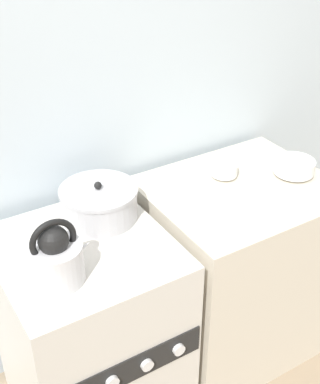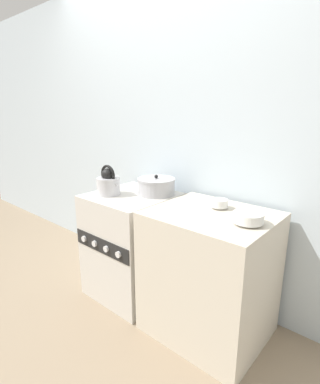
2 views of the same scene
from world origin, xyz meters
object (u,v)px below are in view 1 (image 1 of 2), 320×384
Objects in this scene: kettle at (56,257)px; enamel_bowl at (294,166)px; small_ceramic_bowl at (224,169)px; stove at (91,333)px; cooking_pot at (99,203)px.

kettle is 1.36× the size of enamel_bowl.
kettle is at bearing -164.92° from small_ceramic_bowl.
enamel_bowl is (0.95, -0.02, 0.46)m from stove.
cooking_pot is (0.13, 0.14, 0.47)m from stove.
stove is at bearing 39.70° from kettle.
kettle is 2.11× the size of small_ceramic_bowl.
stove is 1.05m from enamel_bowl.
stove is 0.51m from cooking_pot.
small_ceramic_bowl is (-0.26, 0.13, -0.00)m from enamel_bowl.
cooking_pot reaches higher than small_ceramic_bowl.
enamel_bowl is (1.08, 0.09, -0.04)m from kettle.
stove is 2.86× the size of cooking_pot.
kettle is at bearing -137.26° from cooking_pot.
cooking_pot is (0.26, 0.24, -0.03)m from kettle.
small_ceramic_bowl is at bearing 152.31° from enamel_bowl.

